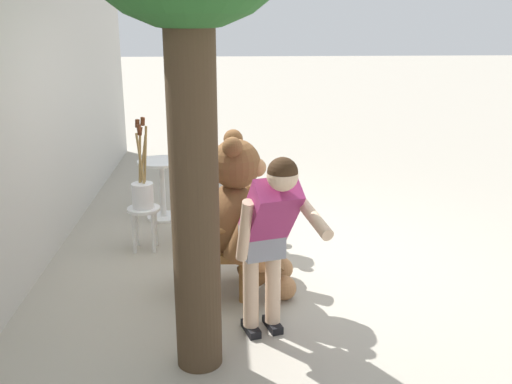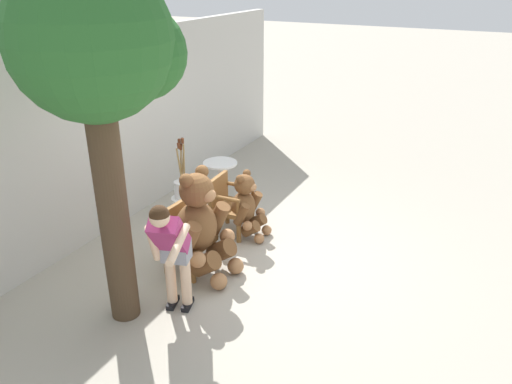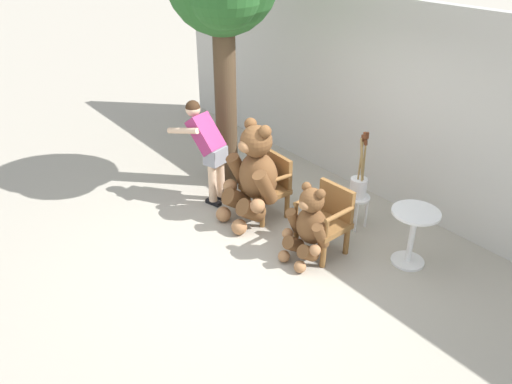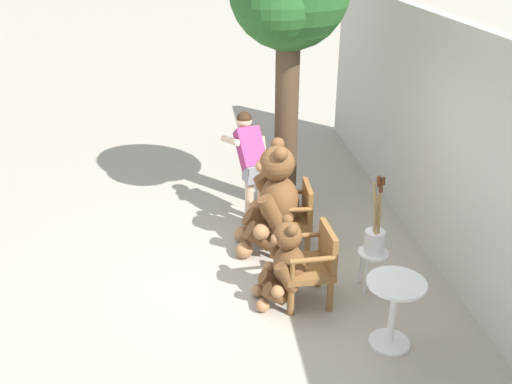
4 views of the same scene
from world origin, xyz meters
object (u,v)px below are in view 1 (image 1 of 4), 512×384
at_px(teddy_bear_small, 241,199).
at_px(person_visitor, 269,230).
at_px(wooden_chair_right, 214,202).
at_px(brush_bucket, 143,189).
at_px(round_side_table, 162,183).
at_px(teddy_bear_large, 241,216).
at_px(white_stool, 144,217).
at_px(wooden_chair_left, 212,242).

distance_m(teddy_bear_small, person_visitor, 2.02).
relative_size(wooden_chair_right, person_visitor, 0.58).
distance_m(brush_bucket, round_side_table, 0.98).
xyz_separation_m(teddy_bear_large, white_stool, (0.98, 0.98, -0.34)).
bearing_deg(wooden_chair_left, brush_bucket, 36.33).
bearing_deg(teddy_bear_large, wooden_chair_right, 12.98).
bearing_deg(round_side_table, teddy_bear_large, -155.49).
height_order(teddy_bear_large, brush_bucket, teddy_bear_large).
height_order(wooden_chair_left, wooden_chair_right, same).
bearing_deg(person_visitor, teddy_bear_large, 11.61).
bearing_deg(wooden_chair_right, white_stool, 101.34).
bearing_deg(teddy_bear_large, wooden_chair_left, 88.70).
xyz_separation_m(wooden_chair_left, wooden_chair_right, (1.11, -0.00, 0.00)).
bearing_deg(wooden_chair_right, wooden_chair_left, 180.00).
relative_size(person_visitor, white_stool, 3.21).
xyz_separation_m(teddy_bear_small, person_visitor, (-1.97, -0.14, 0.40)).
xyz_separation_m(wooden_chair_left, teddy_bear_small, (1.12, -0.30, 0.03)).
height_order(teddy_bear_small, brush_bucket, brush_bucket).
height_order(wooden_chair_left, teddy_bear_small, teddy_bear_small).
relative_size(wooden_chair_right, round_side_table, 1.19).
xyz_separation_m(wooden_chair_right, white_stool, (-0.14, 0.72, -0.11)).
distance_m(teddy_bear_large, round_side_table, 2.14).
relative_size(teddy_bear_small, person_visitor, 0.67).
height_order(person_visitor, round_side_table, person_visitor).
height_order(white_stool, brush_bucket, brush_bucket).
relative_size(teddy_bear_large, white_stool, 3.09).
xyz_separation_m(person_visitor, brush_bucket, (1.83, 1.15, -0.23)).
relative_size(person_visitor, round_side_table, 2.05).
bearing_deg(brush_bucket, teddy_bear_large, -135.16).
height_order(wooden_chair_right, brush_bucket, brush_bucket).
xyz_separation_m(teddy_bear_small, round_side_table, (0.81, 0.92, -0.04)).
bearing_deg(person_visitor, wooden_chair_right, 12.39).
bearing_deg(brush_bucket, wooden_chair_left, -143.67).
height_order(wooden_chair_left, brush_bucket, brush_bucket).
bearing_deg(wooden_chair_right, round_side_table, 37.47).
xyz_separation_m(person_visitor, round_side_table, (2.78, 1.05, -0.44)).
xyz_separation_m(teddy_bear_large, round_side_table, (1.93, 0.88, -0.25)).
distance_m(wooden_chair_left, wooden_chair_right, 1.11).
height_order(wooden_chair_left, white_stool, wooden_chair_left).
distance_m(wooden_chair_left, person_visitor, 1.05).
height_order(teddy_bear_small, person_visitor, person_visitor).
xyz_separation_m(teddy_bear_small, brush_bucket, (-0.15, 1.01, 0.17)).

